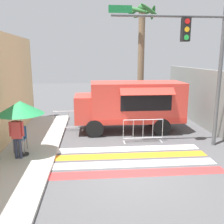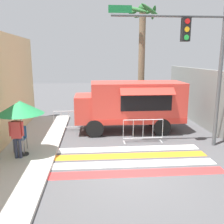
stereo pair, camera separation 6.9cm
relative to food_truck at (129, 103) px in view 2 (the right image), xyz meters
name	(u,v)px [view 2 (the right image)]	position (x,y,z in m)	size (l,w,h in m)	color
ground_plane	(131,171)	(-0.59, -4.71, -1.49)	(60.00, 60.00, 0.00)	#4C4C4F
crosswalk_painted	(127,160)	(-0.59, -3.78, -1.49)	(6.40, 2.84, 0.01)	red
food_truck	(129,103)	(0.00, 0.00, 0.00)	(5.49, 2.51, 2.56)	#D13D33
traffic_signal_pole	(199,53)	(2.47, -2.50, 2.48)	(4.72, 0.29, 5.76)	#515456
patio_umbrella	(20,108)	(-4.52, -3.28, 0.48)	(1.71, 1.71, 2.10)	black
folding_chair	(20,136)	(-4.77, -2.72, -0.78)	(0.44, 0.44, 0.97)	#4C4C51
vendor_person	(17,134)	(-4.64, -3.56, -0.42)	(0.53, 0.22, 1.66)	#2D3347
barricade_front	(143,131)	(0.40, -1.84, -0.97)	(1.83, 0.44, 1.07)	#B7BABF
barricade_side	(69,121)	(-3.11, 0.26, -0.97)	(1.57, 0.44, 1.07)	#B7BABF
palm_tree	(142,46)	(1.46, 4.15, 3.01)	(2.29, 2.23, 7.12)	#7A664C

